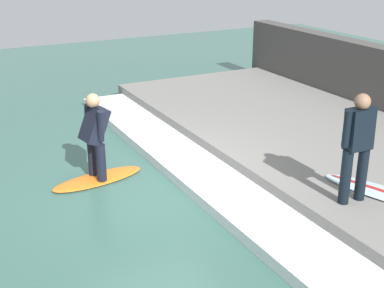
% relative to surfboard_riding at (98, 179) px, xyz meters
% --- Properties ---
extents(ground_plane, '(28.00, 28.00, 0.00)m').
position_rel_surfboard_riding_xyz_m(ground_plane, '(0.77, -0.81, -0.03)').
color(ground_plane, '#386056').
extents(concrete_ledge, '(4.40, 11.09, 0.36)m').
position_rel_surfboard_riding_xyz_m(concrete_ledge, '(4.34, -0.81, 0.15)').
color(concrete_ledge, slate).
rests_on(concrete_ledge, ground_plane).
extents(wave_foam_crest, '(1.04, 10.53, 0.19)m').
position_rel_surfboard_riding_xyz_m(wave_foam_crest, '(1.62, -0.81, 0.06)').
color(wave_foam_crest, white).
rests_on(wave_foam_crest, ground_plane).
extents(surfboard_riding, '(1.76, 0.83, 0.06)m').
position_rel_surfboard_riding_xyz_m(surfboard_riding, '(0.00, 0.00, 0.00)').
color(surfboard_riding, orange).
rests_on(surfboard_riding, ground_plane).
extents(surfer_riding, '(0.53, 0.68, 1.51)m').
position_rel_surfboard_riding_xyz_m(surfer_riding, '(0.00, -0.00, 0.86)').
color(surfer_riding, black).
rests_on(surfer_riding, surfboard_riding).
extents(surfer_waiting_near, '(0.55, 0.26, 1.62)m').
position_rel_surfboard_riding_xyz_m(surfer_waiting_near, '(2.83, -3.16, 1.24)').
color(surfer_waiting_near, black).
rests_on(surfer_waiting_near, concrete_ledge).
extents(surfboard_waiting_near, '(1.07, 1.92, 0.07)m').
position_rel_surfboard_riding_xyz_m(surfboard_waiting_near, '(3.39, -3.21, 0.36)').
color(surfboard_waiting_near, silver).
rests_on(surfboard_waiting_near, concrete_ledge).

